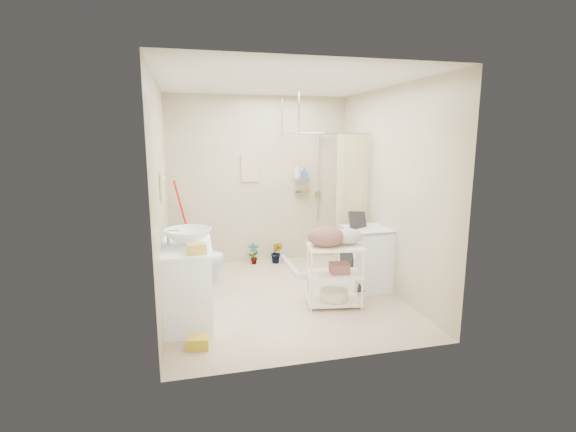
% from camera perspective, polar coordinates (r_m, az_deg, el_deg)
% --- Properties ---
extents(floor, '(3.20, 3.20, 0.00)m').
position_cam_1_polar(floor, '(5.36, -0.72, -10.86)').
color(floor, beige).
rests_on(floor, ground).
extents(ceiling, '(2.80, 3.20, 0.04)m').
position_cam_1_polar(ceiling, '(5.02, -0.79, 17.90)').
color(ceiling, silver).
rests_on(ceiling, ground).
extents(wall_back, '(2.80, 0.04, 2.60)m').
position_cam_1_polar(wall_back, '(6.59, -3.91, 4.87)').
color(wall_back, '#BFB494').
rests_on(wall_back, ground).
extents(wall_front, '(2.80, 0.04, 2.60)m').
position_cam_1_polar(wall_front, '(3.51, 5.16, -0.43)').
color(wall_front, '#BFB494').
rests_on(wall_front, ground).
extents(wall_left, '(0.04, 3.20, 2.60)m').
position_cam_1_polar(wall_left, '(4.91, -16.89, 2.38)').
color(wall_left, '#BFB494').
rests_on(wall_left, ground).
extents(wall_right, '(0.04, 3.20, 2.60)m').
position_cam_1_polar(wall_right, '(5.51, 13.59, 3.42)').
color(wall_right, '#BFB494').
rests_on(wall_right, ground).
extents(vanity, '(0.56, 0.98, 0.85)m').
position_cam_1_polar(vanity, '(4.67, -13.60, -8.99)').
color(vanity, white).
rests_on(vanity, ground).
extents(sink, '(0.52, 0.52, 0.17)m').
position_cam_1_polar(sink, '(4.55, -13.50, -2.79)').
color(sink, white).
rests_on(sink, vanity).
extents(counter_basket, '(0.20, 0.17, 0.10)m').
position_cam_1_polar(counter_basket, '(4.20, -12.40, -4.39)').
color(counter_basket, gold).
rests_on(counter_basket, vanity).
extents(floor_basket, '(0.31, 0.25, 0.16)m').
position_cam_1_polar(floor_basket, '(4.22, -12.17, -16.28)').
color(floor_basket, gold).
rests_on(floor_basket, ground).
extents(toilet, '(0.76, 0.47, 0.75)m').
position_cam_1_polar(toilet, '(5.70, -12.45, -5.79)').
color(toilet, white).
rests_on(toilet, ground).
extents(mop, '(0.17, 0.17, 1.35)m').
position_cam_1_polar(mop, '(6.41, -14.14, -1.26)').
color(mop, '#BE1601').
rests_on(mop, ground).
extents(potted_plant_a, '(0.19, 0.14, 0.34)m').
position_cam_1_polar(potted_plant_a, '(6.60, -4.74, -5.14)').
color(potted_plant_a, '#98542A').
rests_on(potted_plant_a, ground).
extents(potted_plant_b, '(0.24, 0.23, 0.35)m').
position_cam_1_polar(potted_plant_b, '(6.62, -1.55, -5.02)').
color(potted_plant_b, brown).
rests_on(potted_plant_b, ground).
extents(hanging_towel, '(0.28, 0.03, 0.42)m').
position_cam_1_polar(hanging_towel, '(6.53, -5.21, 6.56)').
color(hanging_towel, '#CBB88C').
rests_on(hanging_towel, wall_back).
extents(towel_ring, '(0.04, 0.22, 0.34)m').
position_cam_1_polar(towel_ring, '(4.69, -16.88, 4.10)').
color(towel_ring, '#E0D688').
rests_on(towel_ring, wall_left).
extents(tp_holder, '(0.08, 0.12, 0.14)m').
position_cam_1_polar(tp_holder, '(5.07, -16.06, -4.02)').
color(tp_holder, white).
rests_on(tp_holder, wall_left).
extents(shower, '(1.10, 1.10, 2.10)m').
position_cam_1_polar(shower, '(6.29, 4.64, 2.29)').
color(shower, silver).
rests_on(shower, ground).
extents(shampoo_bottle_a, '(0.10, 0.10, 0.24)m').
position_cam_1_polar(shampoo_bottle_a, '(6.61, 1.21, 6.14)').
color(shampoo_bottle_a, silver).
rests_on(shampoo_bottle_a, shower).
extents(shampoo_bottle_b, '(0.08, 0.08, 0.17)m').
position_cam_1_polar(shampoo_bottle_b, '(6.66, 2.29, 5.88)').
color(shampoo_bottle_b, '#315393').
rests_on(shampoo_bottle_b, shower).
extents(washing_machine, '(0.58, 0.60, 0.81)m').
position_cam_1_polar(washing_machine, '(5.61, 10.68, -5.67)').
color(washing_machine, silver).
rests_on(washing_machine, ground).
extents(laundry_rack, '(0.69, 0.47, 0.88)m').
position_cam_1_polar(laundry_rack, '(4.97, 6.40, -7.31)').
color(laundry_rack, '#F6EACE').
rests_on(laundry_rack, ground).
extents(ironing_board, '(0.31, 0.22, 1.07)m').
position_cam_1_polar(ironing_board, '(5.45, 10.01, -4.71)').
color(ironing_board, black).
rests_on(ironing_board, ground).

